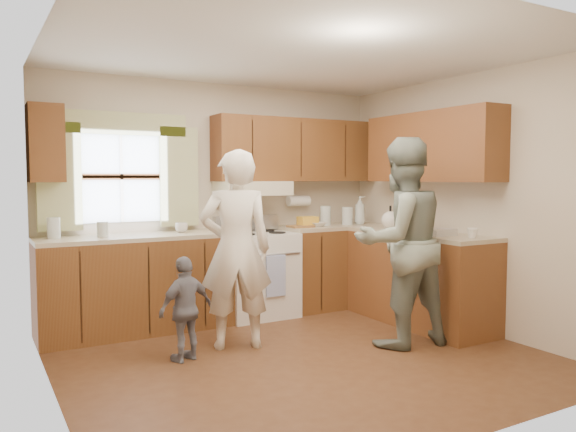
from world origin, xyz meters
TOP-DOWN VIEW (x-y plane):
  - room at (0.00, 0.00)m, footprint 3.80×3.80m
  - kitchen_fixtures at (0.61, 1.08)m, footprint 3.80×2.25m
  - stove at (0.30, 1.44)m, footprint 0.76×0.67m
  - woman_left at (-0.36, 0.51)m, footprint 0.73×0.59m
  - woman_right at (0.94, -0.14)m, footprint 0.95×0.77m
  - child at (-0.87, 0.39)m, footprint 0.54×0.35m

SIDE VIEW (x-z plane):
  - child at x=-0.87m, z-range 0.00..0.86m
  - stove at x=0.30m, z-range -0.07..1.00m
  - kitchen_fixtures at x=0.61m, z-range -0.24..1.91m
  - woman_left at x=-0.36m, z-range 0.00..1.73m
  - woman_right at x=0.94m, z-range 0.00..1.84m
  - room at x=0.00m, z-range -0.65..3.15m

